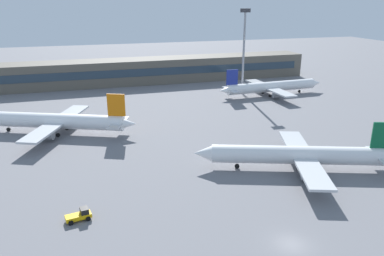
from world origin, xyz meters
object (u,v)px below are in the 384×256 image
Objects in this scene: floodlight_tower_west at (244,46)px; airplane_far at (272,87)px; airplane_near at (297,155)px; airplane_mid at (53,121)px; baggage_tug_yellow at (80,215)px.

airplane_far is at bearing -31.52° from floodlight_tower_west.
airplane_mid reaches higher than airplane_near.
airplane_near is 1.35× the size of floodlight_tower_west.
airplane_mid reaches higher than baggage_tug_yellow.
baggage_tug_yellow is (-62.30, -59.45, -2.05)m from airplane_far.
airplane_near is 0.98× the size of airplane_far.
airplane_mid is at bearing 142.15° from airplane_near.
airplane_mid is at bearing -157.77° from floodlight_tower_west.
airplane_near is 58.26m from airplane_far.
airplane_far is (67.58, 19.00, -0.21)m from airplane_mid.
airplane_far is at bearing 43.66° from baggage_tug_yellow.
floodlight_tower_west reaches higher than airplane_near.
floodlight_tower_west is (59.15, 24.17, 12.71)m from airplane_mid.
baggage_tug_yellow is at bearing -129.82° from floodlight_tower_west.
baggage_tug_yellow is (-38.92, -6.09, -2.10)m from airplane_near.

